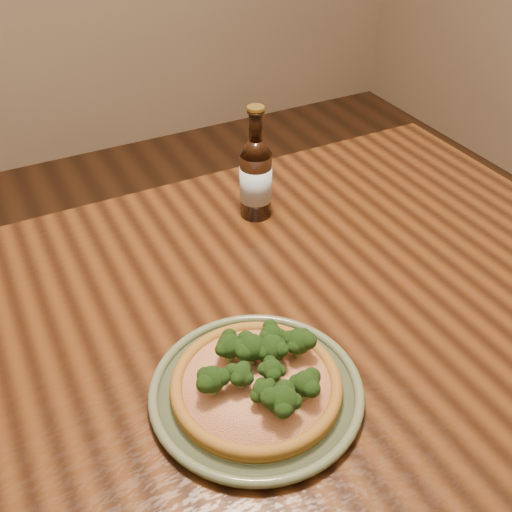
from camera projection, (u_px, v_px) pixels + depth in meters
name	position (u px, v px, depth m)	size (l,w,h in m)	color
table	(196.00, 377.00, 0.98)	(1.60, 0.90, 0.75)	#43230E
plate	(256.00, 391.00, 0.83)	(0.30, 0.30, 0.02)	#566646
pizza	(258.00, 381.00, 0.82)	(0.24, 0.24, 0.07)	olive
beer_bottle	(256.00, 177.00, 1.15)	(0.06, 0.06, 0.23)	black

